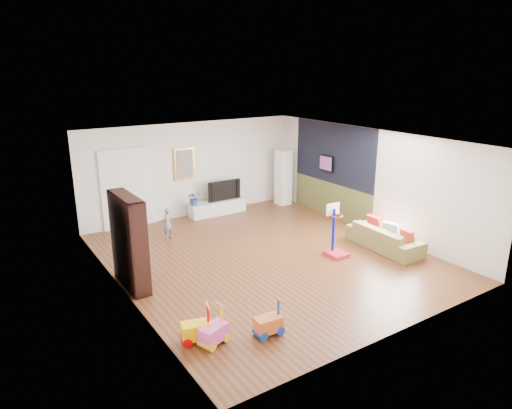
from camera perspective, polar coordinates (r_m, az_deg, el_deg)
floor at (r=10.54m, az=1.20°, el=-6.53°), size 6.50×7.50×0.00m
ceiling at (r=9.78m, az=1.30°, el=8.15°), size 6.50×7.50×0.00m
wall_back at (r=13.24m, az=-7.98°, el=4.35°), size 6.50×0.00×2.70m
wall_front at (r=7.47m, az=17.81°, el=-6.26°), size 6.50×0.00×2.70m
wall_left at (r=8.75m, az=-16.64°, el=-2.76°), size 0.00×7.50×2.70m
wall_right at (r=12.15m, az=14.01°, el=2.88°), size 0.00×7.50×2.70m
navy_accent at (r=13.00m, az=9.62°, el=6.29°), size 0.01×3.20×1.70m
olive_wainscot at (r=13.31m, az=9.34°, el=0.57°), size 0.01×3.20×1.00m
doorway at (r=12.61m, az=-15.66°, el=1.84°), size 1.45×0.06×2.10m
painting_back at (r=13.06m, az=-8.93°, el=5.03°), size 0.62×0.06×0.92m
artwork_right at (r=13.16m, az=8.76°, el=5.13°), size 0.04×0.56×0.46m
media_console at (r=13.49m, az=-4.86°, el=-0.37°), size 1.72×0.44×0.40m
tall_cabinet at (r=14.32m, az=3.42°, el=3.42°), size 0.41×0.41×1.73m
bookshelf at (r=9.19m, az=-15.58°, el=-4.50°), size 0.35×1.28×1.86m
sofa at (r=11.29m, az=15.76°, el=-4.03°), size 0.83×1.94×0.56m
basketball_hoop at (r=10.51m, az=10.14°, el=-3.27°), size 0.44×0.53×1.23m
ride_on_yellow at (r=7.45m, az=-7.52°, el=-14.63°), size 0.52×0.40×0.62m
ride_on_orange at (r=7.56m, az=1.56°, el=-14.03°), size 0.46×0.29×0.60m
ride_on_pink at (r=7.36m, az=-5.34°, el=-14.98°), size 0.52×0.42×0.61m
child at (r=11.65m, az=-11.03°, el=-2.36°), size 0.35×0.29×0.82m
tv at (r=13.49m, az=-4.18°, el=1.87°), size 1.05×0.14×0.60m
vase_plant at (r=13.03m, az=-7.76°, el=0.81°), size 0.39×0.34×0.43m
pillow_left at (r=11.03m, az=18.38°, el=-3.86°), size 0.12×0.35×0.35m
pillow_center at (r=11.37m, az=16.48°, el=-3.08°), size 0.20×0.40×0.39m
pillow_right at (r=11.72m, az=14.59°, el=-2.31°), size 0.11×0.41×0.40m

